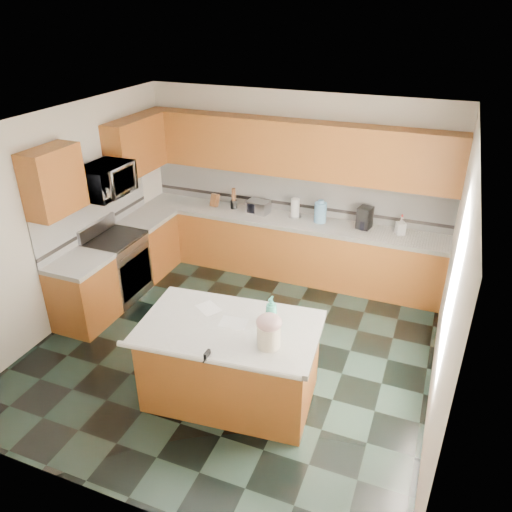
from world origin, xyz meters
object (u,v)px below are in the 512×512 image
at_px(island_base, 231,364).
at_px(island_top, 230,328).
at_px(soap_bottle_island, 271,311).
at_px(toaster_oven, 258,207).
at_px(treat_jar, 269,336).
at_px(coffee_maker, 365,218).
at_px(knife_block, 215,200).

height_order(island_base, island_top, island_top).
relative_size(soap_bottle_island, toaster_oven, 0.98).
bearing_deg(soap_bottle_island, toaster_oven, 122.13).
relative_size(island_base, treat_jar, 7.29).
height_order(island_top, soap_bottle_island, soap_bottle_island).
bearing_deg(coffee_maker, knife_block, -167.62).
bearing_deg(knife_block, toaster_oven, 11.20).
height_order(island_top, toaster_oven, toaster_oven).
bearing_deg(island_base, toaster_oven, 100.15).
relative_size(island_top, knife_block, 9.13).
xyz_separation_m(toaster_oven, coffee_maker, (1.60, 0.03, 0.06)).
bearing_deg(island_top, soap_bottle_island, 18.72).
xyz_separation_m(treat_jar, soap_bottle_island, (-0.10, 0.33, 0.04)).
bearing_deg(island_base, treat_jar, -24.59).
height_order(island_base, toaster_oven, toaster_oven).
bearing_deg(toaster_oven, treat_jar, -59.93).
distance_m(knife_block, coffee_maker, 2.33).
relative_size(island_base, toaster_oven, 5.15).
bearing_deg(island_base, knife_block, 112.73).
xyz_separation_m(island_top, toaster_oven, (-0.81, 2.84, 0.12)).
height_order(soap_bottle_island, knife_block, soap_bottle_island).
relative_size(soap_bottle_island, coffee_maker, 1.02).
distance_m(island_top, toaster_oven, 2.95).
relative_size(island_base, knife_block, 8.61).
bearing_deg(knife_block, soap_bottle_island, -43.14).
bearing_deg(toaster_oven, island_top, -67.21).
bearing_deg(soap_bottle_island, island_base, -147.39).
bearing_deg(treat_jar, island_base, 157.69).
height_order(treat_jar, soap_bottle_island, soap_bottle_island).
bearing_deg(island_top, knife_block, 112.73).
bearing_deg(island_base, coffee_maker, 68.87).
bearing_deg(coffee_maker, soap_bottle_island, -87.11).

